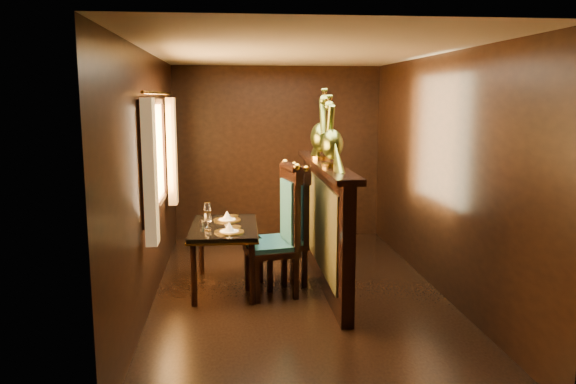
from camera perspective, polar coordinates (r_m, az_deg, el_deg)
name	(u,v)px	position (r m, az deg, el deg)	size (l,w,h in m)	color
ground	(298,293)	(6.06, 1.04, -10.18)	(5.00, 5.00, 0.00)	black
room_shell	(290,144)	(5.73, 0.22, 4.90)	(3.04, 5.04, 2.52)	black
partition	(324,220)	(6.20, 3.67, -2.90)	(0.26, 2.70, 1.36)	black
dining_table	(224,232)	(6.07, -6.55, -4.04)	(0.74, 1.20, 0.90)	black
chair_left	(283,226)	(5.84, -0.52, -3.46)	(0.59, 0.62, 1.41)	black
chair_right	(293,222)	(6.17, 0.48, -3.06)	(0.57, 0.59, 1.34)	black
peacock_left	(332,131)	(5.65, 4.53, 6.20)	(0.23, 0.60, 0.72)	#174728
peacock_right	(321,124)	(6.32, 3.40, 6.89)	(0.25, 0.66, 0.79)	#174728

